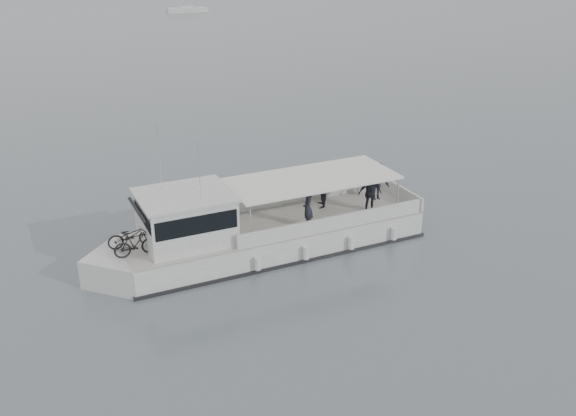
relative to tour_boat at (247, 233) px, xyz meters
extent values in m
plane|color=slate|center=(0.32, -3.29, -0.88)|extent=(1400.00, 1400.00, 0.00)
cube|color=white|center=(1.10, 0.20, -0.46)|extent=(11.56, 4.98, 1.21)
cube|color=white|center=(-4.41, -0.82, -0.46)|extent=(2.98, 2.98, 1.21)
cube|color=beige|center=(1.10, 0.20, 0.15)|extent=(11.56, 4.98, 0.06)
cube|color=black|center=(1.10, 0.20, -0.83)|extent=(11.76, 5.12, 0.17)
cube|color=white|center=(2.49, 1.92, 0.43)|extent=(7.36, 1.45, 0.56)
cube|color=white|center=(3.01, -0.91, 0.43)|extent=(7.36, 1.45, 0.56)
cube|color=white|center=(6.56, 1.21, 0.43)|extent=(0.64, 2.95, 0.56)
cube|color=white|center=(-2.20, -0.41, 0.99)|extent=(3.40, 3.02, 1.68)
cube|color=black|center=(-3.63, -0.67, 1.13)|extent=(0.94, 2.39, 1.08)
cube|color=black|center=(-2.20, -0.41, 1.27)|extent=(3.22, 3.02, 0.65)
cube|color=white|center=(-2.20, -0.41, 1.87)|extent=(3.61, 3.24, 0.09)
cube|color=white|center=(2.57, 0.47, 1.69)|extent=(6.75, 3.91, 0.07)
cylinder|color=silver|center=(-0.13, -1.36, 0.92)|extent=(0.07, 0.07, 1.54)
cylinder|color=silver|center=(-0.61, 1.21, 0.92)|extent=(0.07, 0.07, 1.54)
cylinder|color=silver|center=(5.74, -0.27, 0.92)|extent=(0.07, 0.07, 1.54)
cylinder|color=silver|center=(5.27, 2.30, 0.92)|extent=(0.07, 0.07, 1.54)
cylinder|color=silver|center=(-2.91, 0.31, 3.09)|extent=(0.03, 0.03, 2.43)
cylinder|color=silver|center=(-1.72, -0.98, 2.90)|extent=(0.03, 0.03, 2.05)
cylinder|color=silver|center=(0.02, -1.67, -0.41)|extent=(0.26, 0.26, 0.47)
cylinder|color=silver|center=(1.86, -1.33, -0.41)|extent=(0.26, 0.26, 0.47)
cylinder|color=silver|center=(3.69, -0.99, -0.41)|extent=(0.26, 0.26, 0.47)
cylinder|color=silver|center=(5.53, -0.65, -0.41)|extent=(0.26, 0.26, 0.47)
imported|color=black|center=(-4.11, -0.38, 0.57)|extent=(1.68, 0.84, 0.84)
imported|color=black|center=(-3.97, -1.12, 0.59)|extent=(1.53, 0.68, 0.89)
imported|color=#242530|center=(2.17, -0.45, 0.93)|extent=(0.48, 0.63, 1.57)
imported|color=#242530|center=(3.18, 1.25, 0.93)|extent=(0.76, 0.88, 1.57)
imported|color=#242530|center=(4.87, 0.33, 0.93)|extent=(0.93, 0.41, 1.57)
imported|color=#242530|center=(5.62, 1.42, 0.93)|extent=(1.04, 0.62, 1.57)
cube|color=white|center=(6.93, 79.68, -0.58)|extent=(6.12, 2.35, 0.75)
cube|color=white|center=(6.93, 79.68, -0.26)|extent=(2.21, 1.83, 0.45)
camera|label=1|loc=(-3.94, -20.82, 10.06)|focal=40.00mm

